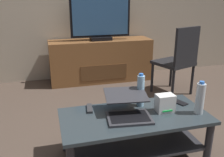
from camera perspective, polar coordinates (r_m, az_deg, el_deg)
The scene contains 12 objects.
ground_plane at distance 2.21m, azimuth 2.48°, elevation -17.41°, with size 7.68×7.68×0.00m, color #4C3D33.
coffee_table at distance 2.07m, azimuth 5.19°, elevation -11.31°, with size 1.19×0.57×0.39m.
media_cabinet at distance 3.89m, azimuth -2.60°, elevation 4.19°, with size 1.57×0.45×0.65m.
television at distance 3.76m, azimuth -2.67°, elevation 13.70°, with size 0.90×0.20×0.67m.
dining_chair at distance 3.36m, azimuth 15.15°, elevation 4.48°, with size 0.56×0.56×0.93m.
laptop at distance 1.97m, azimuth 3.66°, elevation -6.84°, with size 0.39×0.44×0.17m.
router_box at distance 2.08m, azimuth 12.15°, elevation -5.58°, with size 0.15×0.11×0.15m.
water_bottle_near at distance 2.12m, azimuth 6.62°, elevation -2.78°, with size 0.06×0.06×0.29m.
water_bottle_far at distance 2.10m, azimuth 19.68°, elevation -4.35°, with size 0.07×0.07×0.27m.
cell_phone at distance 2.29m, azimuth 15.34°, elevation -5.34°, with size 0.07×0.14×0.01m, color black.
tv_remote at distance 2.30m, azimuth 12.04°, elevation -4.88°, with size 0.04×0.16×0.02m, color #2D2D30.
soundbar_remote at distance 2.10m, azimuth -5.20°, elevation -6.91°, with size 0.04×0.16×0.02m, color #2D2D30.
Camera 1 is at (-0.55, -1.69, 1.30)m, focal length 39.56 mm.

